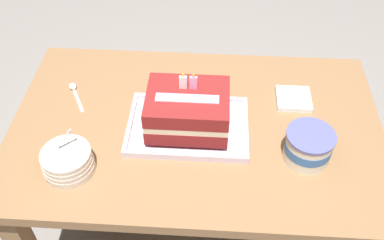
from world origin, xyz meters
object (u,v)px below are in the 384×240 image
(bowl_stack, at_px, (68,161))
(ice_cream_tub, at_px, (308,146))
(serving_spoon_near_tray, at_px, (74,90))
(napkin_pile, at_px, (293,99))
(foil_tray, at_px, (188,127))
(birthday_cake, at_px, (188,110))

(bowl_stack, xyz_separation_m, ice_cream_tub, (0.67, 0.09, 0.01))
(serving_spoon_near_tray, xyz_separation_m, napkin_pile, (0.73, -0.00, 0.00))
(foil_tray, bearing_deg, serving_spoon_near_tray, 159.13)
(ice_cream_tub, relative_size, napkin_pile, 1.23)
(foil_tray, xyz_separation_m, serving_spoon_near_tray, (-0.39, 0.15, -0.00))
(birthday_cake, height_order, bowl_stack, birthday_cake)
(bowl_stack, bearing_deg, ice_cream_tub, 7.39)
(foil_tray, relative_size, serving_spoon_near_tray, 2.60)
(serving_spoon_near_tray, bearing_deg, napkin_pile, -0.19)
(foil_tray, xyz_separation_m, ice_cream_tub, (0.35, -0.09, 0.04))
(birthday_cake, bearing_deg, foil_tray, -90.00)
(ice_cream_tub, distance_m, serving_spoon_near_tray, 0.78)
(foil_tray, distance_m, bowl_stack, 0.37)
(birthday_cake, height_order, napkin_pile, birthday_cake)
(bowl_stack, xyz_separation_m, serving_spoon_near_tray, (-0.07, 0.33, -0.03))
(birthday_cake, bearing_deg, napkin_pile, 23.68)
(foil_tray, height_order, bowl_stack, bowl_stack)
(napkin_pile, bearing_deg, foil_tray, -156.31)
(bowl_stack, relative_size, ice_cream_tub, 1.05)
(bowl_stack, height_order, ice_cream_tub, bowl_stack)
(foil_tray, xyz_separation_m, napkin_pile, (0.34, 0.15, 0.00))
(foil_tray, relative_size, birthday_cake, 1.52)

